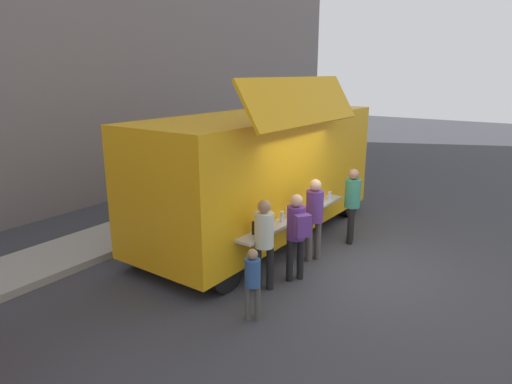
% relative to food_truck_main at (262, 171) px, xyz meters
% --- Properties ---
extents(ground_plane, '(60.00, 60.00, 0.00)m').
position_rel_food_truck_main_xyz_m(ground_plane, '(-0.49, -2.43, -1.55)').
color(ground_plane, '#38383D').
extents(curb_strip, '(28.00, 1.60, 0.15)m').
position_rel_food_truck_main_xyz_m(curb_strip, '(-4.00, 2.62, -1.47)').
color(curb_strip, '#9E998E').
rests_on(curb_strip, ground).
extents(food_truck_main, '(6.57, 2.90, 3.62)m').
position_rel_food_truck_main_xyz_m(food_truck_main, '(0.00, 0.00, 0.00)').
color(food_truck_main, '#EFA313').
rests_on(food_truck_main, ground).
extents(trash_bin, '(0.60, 0.60, 0.99)m').
position_rel_food_truck_main_xyz_m(trash_bin, '(3.88, 2.32, -1.05)').
color(trash_bin, '#2F5B39').
rests_on(trash_bin, ground).
extents(customer_front_ordering, '(0.34, 0.34, 1.69)m').
position_rel_food_truck_main_xyz_m(customer_front_ordering, '(-0.55, -1.62, -0.54)').
color(customer_front_ordering, '#4E4540').
rests_on(customer_front_ordering, ground).
extents(customer_mid_with_backpack, '(0.47, 0.53, 1.63)m').
position_rel_food_truck_main_xyz_m(customer_mid_with_backpack, '(-1.55, -1.78, -0.55)').
color(customer_mid_with_backpack, black).
rests_on(customer_mid_with_backpack, ground).
extents(customer_rear_waiting, '(0.34, 0.34, 1.65)m').
position_rel_food_truck_main_xyz_m(customer_rear_waiting, '(-2.18, -1.50, -0.56)').
color(customer_rear_waiting, black).
rests_on(customer_rear_waiting, ground).
extents(customer_extra_browsing, '(0.34, 0.34, 1.68)m').
position_rel_food_truck_main_xyz_m(customer_extra_browsing, '(0.80, -1.85, -0.54)').
color(customer_extra_browsing, black).
rests_on(customer_extra_browsing, ground).
extents(child_near_queue, '(0.24, 0.24, 1.17)m').
position_rel_food_truck_main_xyz_m(child_near_queue, '(-3.10, -1.90, -0.84)').
color(child_near_queue, '#484640').
rests_on(child_near_queue, ground).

